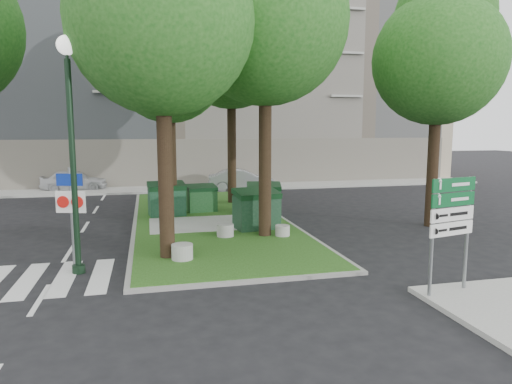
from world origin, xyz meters
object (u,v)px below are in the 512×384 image
object	(u,v)px
litter_bin	(255,198)
bollard_left	(182,252)
tree_median_near_left	(164,4)
tree_median_near_right	(268,5)
directional_sign	(451,217)
car_silver	(241,180)
tree_median_far	(233,38)
traffic_sign_pole	(71,203)
dumpster_a	(167,199)
dumpster_b	(202,198)
dumpster_c	(256,209)
street_lamp	(71,127)
bollard_mid	(225,230)
tree_median_mid	(171,54)
tree_street_right	(440,47)
bollard_right	(282,230)
dumpster_d	(264,199)
car_white	(74,180)

from	to	relation	value
litter_bin	bollard_left	bearing A→B (deg)	-115.86
tree_median_near_left	tree_median_near_right	world-z (taller)	tree_median_near_right
directional_sign	car_silver	size ratio (longest dim) A/B	0.64
tree_median_far	litter_bin	size ratio (longest dim) A/B	16.88
tree_median_near_right	traffic_sign_pole	size ratio (longest dim) A/B	4.06
dumpster_a	dumpster_b	bearing A→B (deg)	16.79
tree_median_near_right	dumpster_c	world-z (taller)	tree_median_near_right
street_lamp	bollard_mid	bearing A→B (deg)	31.96
dumpster_b	street_lamp	distance (m)	9.59
dumpster_b	tree_median_near_right	bearing A→B (deg)	-78.89
tree_median_mid	dumpster_a	xyz separation A→B (m)	(-0.32, 0.10, -6.15)
tree_median_near_left	tree_street_right	world-z (taller)	tree_median_near_left
tree_street_right	car_silver	xyz separation A→B (m)	(-5.36, 12.00, -6.30)
tree_median_near_right	dumpster_a	bearing A→B (deg)	125.77
tree_street_right	traffic_sign_pole	distance (m)	14.40
bollard_left	directional_sign	xyz separation A→B (m)	(5.80, -4.12, 1.55)
bollard_right	bollard_mid	distance (m)	2.03
tree_street_right	dumpster_b	size ratio (longest dim) A/B	7.02
street_lamp	car_silver	size ratio (longest dim) A/B	1.50
tree_median_near_right	bollard_left	size ratio (longest dim) A/B	18.47
tree_median_near_left	car_silver	xyz separation A→B (m)	(5.14, 14.50, -6.63)
tree_median_mid	dumpster_d	distance (m)	7.34
dumpster_a	car_white	distance (m)	11.62
tree_median_near_right	tree_street_right	size ratio (longest dim) A/B	1.14
litter_bin	street_lamp	world-z (taller)	street_lamp
tree_median_near_right	tree_median_far	bearing A→B (deg)	88.47
tree_median_near_right	directional_sign	world-z (taller)	tree_median_near_right
bollard_left	dumpster_b	bearing A→B (deg)	79.18
traffic_sign_pole	tree_median_mid	bearing A→B (deg)	80.65
dumpster_d	bollard_right	xyz separation A→B (m)	(-0.42, -4.28, -0.49)
bollard_right	bollard_mid	bearing A→B (deg)	168.68
tree_median_near_right	bollard_mid	bearing A→B (deg)	176.00
bollard_mid	traffic_sign_pole	bearing A→B (deg)	-155.65
tree_median_near_left	bollard_mid	distance (m)	7.56
litter_bin	bollard_mid	bearing A→B (deg)	-112.36
traffic_sign_pole	car_silver	bearing A→B (deg)	78.39
tree_median_far	traffic_sign_pole	bearing A→B (deg)	-123.89
tree_median_far	dumpster_a	size ratio (longest dim) A/B	7.10
tree_median_mid	car_silver	distance (m)	11.19
bollard_left	bollard_mid	xyz separation A→B (m)	(1.70, 2.54, -0.01)
bollard_mid	bollard_left	bearing A→B (deg)	-123.71
tree_street_right	dumpster_a	size ratio (longest dim) A/B	5.99
tree_median_mid	tree_street_right	distance (m)	10.77
traffic_sign_pole	tree_median_far	bearing A→B (deg)	72.87
dumpster_b	bollard_mid	world-z (taller)	dumpster_b
tree_street_right	dumpster_d	size ratio (longest dim) A/B	5.98
tree_median_mid	street_lamp	world-z (taller)	tree_median_mid
tree_median_far	litter_bin	distance (m)	7.97
tree_median_mid	directional_sign	size ratio (longest dim) A/B	3.74
dumpster_b	car_white	bearing A→B (deg)	118.51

